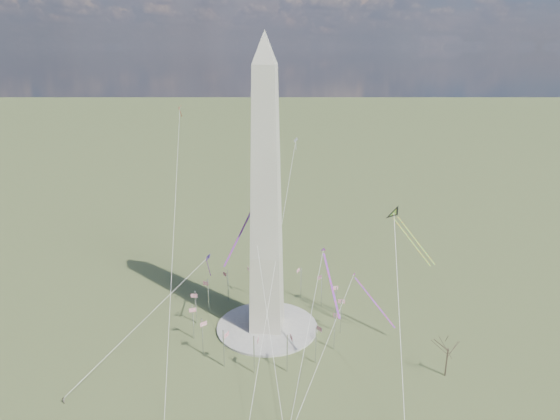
# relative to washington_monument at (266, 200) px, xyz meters

# --- Properties ---
(ground) EXTENTS (2000.00, 2000.00, 0.00)m
(ground) POSITION_rel_washington_monument_xyz_m (0.00, 0.00, -47.95)
(ground) COLOR #3F5128
(ground) RESTS_ON ground
(plaza) EXTENTS (36.00, 36.00, 0.80)m
(plaza) POSITION_rel_washington_monument_xyz_m (0.00, 0.00, -47.55)
(plaza) COLOR #B7B3A7
(plaza) RESTS_ON ground
(washington_monument) EXTENTS (15.56, 15.56, 100.00)m
(washington_monument) POSITION_rel_washington_monument_xyz_m (0.00, 0.00, 0.00)
(washington_monument) COLOR #BBB89D
(washington_monument) RESTS_ON plaza
(flagpole_ring) EXTENTS (54.40, 54.40, 13.00)m
(flagpole_ring) POSITION_rel_washington_monument_xyz_m (-0.00, -0.00, -40.68)
(flagpole_ring) COLOR silver
(flagpole_ring) RESTS_ON ground
(tree_near) EXTENTS (8.19, 8.19, 14.33)m
(tree_near) POSITION_rel_washington_monument_xyz_m (58.21, -19.85, -37.74)
(tree_near) COLOR #4D3E2F
(tree_near) RESTS_ON ground
(person_west) EXTENTS (1.09, 0.97, 1.88)m
(person_west) POSITION_rel_washington_monument_xyz_m (-51.02, -46.47, -47.02)
(person_west) COLOR gray
(person_west) RESTS_ON ground
(kite_delta_black) EXTENTS (16.11, 16.72, 15.57)m
(kite_delta_black) POSITION_rel_washington_monument_xyz_m (42.51, 2.30, -4.57)
(kite_delta_black) COLOR black
(kite_delta_black) RESTS_ON ground
(kite_diamond_purple) EXTENTS (1.90, 3.02, 9.22)m
(kite_diamond_purple) POSITION_rel_washington_monument_xyz_m (-22.37, 6.02, -25.28)
(kite_diamond_purple) COLOR #381B7D
(kite_diamond_purple) RESTS_ON ground
(kite_streamer_left) EXTENTS (7.48, 20.81, 14.69)m
(kite_streamer_left) POSITION_rel_washington_monument_xyz_m (21.51, -9.71, -20.50)
(kite_streamer_left) COLOR red
(kite_streamer_left) RESTS_ON ground
(kite_streamer_mid) EXTENTS (7.00, 20.64, 14.50)m
(kite_streamer_mid) POSITION_rel_washington_monument_xyz_m (-8.42, 1.46, -10.91)
(kite_streamer_mid) COLOR red
(kite_streamer_mid) RESTS_ON ground
(kite_streamer_right) EXTENTS (15.60, 14.70, 13.88)m
(kite_streamer_right) POSITION_rel_washington_monument_xyz_m (35.34, 7.77, -35.81)
(kite_streamer_right) COLOR red
(kite_streamer_right) RESTS_ON ground
(kite_small_red) EXTENTS (1.26, 2.06, 4.74)m
(kite_small_red) POSITION_rel_washington_monument_xyz_m (-40.52, 39.36, 24.72)
(kite_small_red) COLOR #BC3416
(kite_small_red) RESTS_ON ground
(kite_small_white) EXTENTS (1.78, 1.68, 5.00)m
(kite_small_white) POSITION_rel_washington_monument_xyz_m (5.22, 45.65, 11.47)
(kite_small_white) COLOR silver
(kite_small_white) RESTS_ON ground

